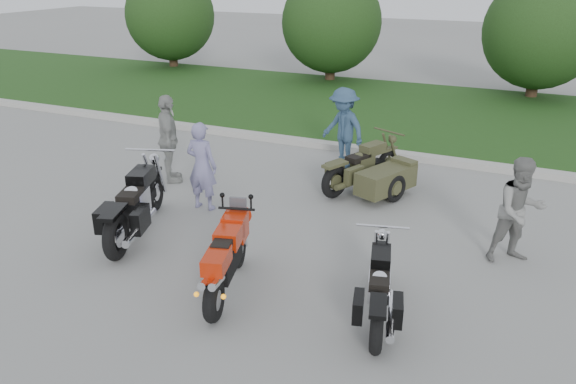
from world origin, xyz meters
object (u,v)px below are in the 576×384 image
at_px(cruiser_sidecar, 375,175).
at_px(person_back, 169,139).
at_px(cruiser_right, 379,292).
at_px(person_grey, 520,211).
at_px(cruiser_left, 135,207).
at_px(person_stripe, 202,166).
at_px(person_denim, 343,128).
at_px(sportbike_red, 226,258).

xyz_separation_m(cruiser_sidecar, person_back, (-4.02, -1.03, 0.50)).
distance_m(cruiser_right, person_grey, 2.78).
bearing_deg(cruiser_left, person_stripe, 54.91).
distance_m(cruiser_left, person_back, 2.51).
bearing_deg(cruiser_left, person_back, 93.49).
bearing_deg(cruiser_left, person_grey, -2.37).
bearing_deg(person_grey, person_denim, 108.88).
distance_m(cruiser_right, person_denim, 5.77).
relative_size(cruiser_sidecar, person_grey, 1.28).
height_order(person_grey, person_back, person_back).
xyz_separation_m(sportbike_red, person_grey, (3.51, 2.58, 0.28)).
height_order(cruiser_left, cruiser_right, cruiser_left).
height_order(cruiser_left, person_back, person_back).
xyz_separation_m(sportbike_red, person_stripe, (-1.83, 2.33, 0.27)).
relative_size(sportbike_red, person_stripe, 1.17).
bearing_deg(person_denim, person_stripe, -91.22).
relative_size(sportbike_red, cruiser_left, 0.77).
distance_m(cruiser_sidecar, person_back, 4.18).
distance_m(cruiser_right, person_stripe, 4.43).
bearing_deg(person_denim, cruiser_right, -41.26).
xyz_separation_m(person_stripe, person_denim, (1.58, 3.19, 0.06)).
bearing_deg(cruiser_sidecar, person_denim, 154.57).
height_order(cruiser_right, person_back, person_back).
bearing_deg(cruiser_left, person_denim, 48.04).
height_order(person_grey, person_denim, person_denim).
xyz_separation_m(cruiser_right, person_grey, (1.45, 2.33, 0.42)).
bearing_deg(person_grey, cruiser_right, -154.99).
xyz_separation_m(person_stripe, person_back, (-1.35, 0.89, 0.09)).
relative_size(cruiser_left, person_denim, 1.41).
bearing_deg(sportbike_red, person_denim, 76.98).
distance_m(cruiser_left, cruiser_right, 4.36).
xyz_separation_m(cruiser_sidecar, person_grey, (2.66, -1.68, 0.42)).
bearing_deg(person_stripe, person_denim, -116.33).
distance_m(sportbike_red, person_back, 4.54).
height_order(cruiser_right, person_stripe, person_stripe).
distance_m(sportbike_red, cruiser_left, 2.43).
height_order(cruiser_sidecar, person_grey, person_grey).
bearing_deg(sportbike_red, person_back, 119.02).
distance_m(sportbike_red, cruiser_sidecar, 4.34).
relative_size(sportbike_red, cruiser_sidecar, 0.91).
relative_size(cruiser_right, person_stripe, 1.23).
relative_size(cruiser_left, cruiser_sidecar, 1.18).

